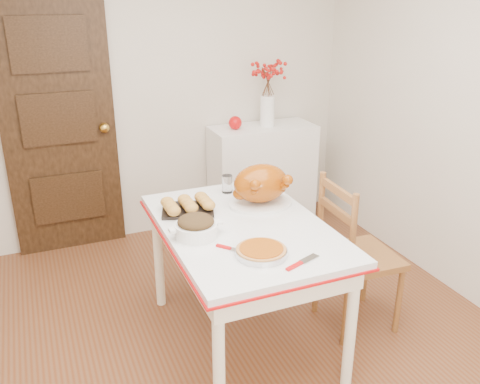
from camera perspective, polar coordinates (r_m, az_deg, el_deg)
name	(u,v)px	position (r m, az deg, el deg)	size (l,w,h in m)	color
floor	(240,370)	(3.13, 0.01, -19.05)	(3.50, 4.00, 0.00)	#5F2C14
wall_back	(146,91)	(4.36, -10.35, 10.90)	(3.50, 0.00, 2.50)	beige
door_back	(59,126)	(4.28, -19.27, 6.83)	(0.85, 0.06, 2.06)	black
sideboard	(262,176)	(4.66, 2.44, 1.80)	(0.91, 0.40, 0.91)	white
kitchen_table	(243,284)	(3.12, 0.36, -10.14)	(0.90, 1.31, 0.79)	silver
chair_oak	(360,254)	(3.32, 13.05, -6.62)	(0.44, 0.44, 0.99)	brown
berry_vase	(268,94)	(4.48, 3.07, 10.68)	(0.28, 0.28, 0.55)	white
apple	(235,123)	(4.41, -0.53, 7.63)	(0.11, 0.11, 0.11)	red
turkey_platter	(261,185)	(3.15, 2.31, 0.74)	(0.40, 0.32, 0.26)	#953607
pumpkin_pie	(261,250)	(2.60, 2.36, -6.43)	(0.26, 0.26, 0.05)	#95410A
stuffing_dish	(196,227)	(2.79, -4.87, -3.81)	(0.29, 0.23, 0.11)	#4D341A
rolls_tray	(188,205)	(3.10, -5.76, -1.44)	(0.30, 0.24, 0.08)	#C4873F
pie_server	(302,262)	(2.56, 6.86, -7.65)	(0.22, 0.06, 0.01)	silver
carving_knife	(236,250)	(2.65, -0.40, -6.40)	(0.23, 0.06, 0.01)	silver
drinking_glass	(227,184)	(3.37, -1.42, 0.90)	(0.07, 0.07, 0.12)	white
shaker_pair	(259,184)	(3.42, 2.08, 0.89)	(0.08, 0.03, 0.08)	white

